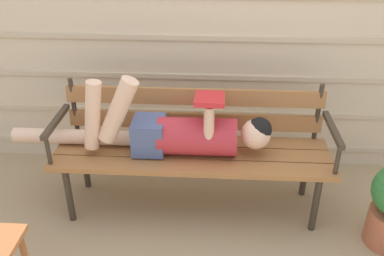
% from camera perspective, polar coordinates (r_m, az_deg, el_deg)
% --- Properties ---
extents(ground_plane, '(12.00, 12.00, 0.00)m').
position_cam_1_polar(ground_plane, '(2.92, -0.07, -11.29)').
color(ground_plane, tan).
extents(house_siding, '(4.21, 0.08, 2.34)m').
position_cam_1_polar(house_siding, '(3.00, 0.74, 15.06)').
color(house_siding, beige).
rests_on(house_siding, ground).
extents(park_bench, '(1.79, 0.49, 0.84)m').
position_cam_1_polar(park_bench, '(2.75, 0.09, -1.87)').
color(park_bench, '#9E6638').
rests_on(park_bench, ground).
extents(reclining_person, '(1.70, 0.25, 0.54)m').
position_cam_1_polar(reclining_person, '(2.64, -2.56, -0.48)').
color(reclining_person, '#B72D38').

